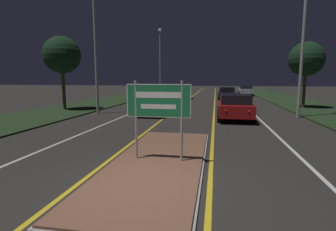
{
  "coord_description": "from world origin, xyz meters",
  "views": [
    {
      "loc": [
        1.58,
        -5.34,
        2.43
      ],
      "look_at": [
        0.0,
        3.33,
        1.17
      ],
      "focal_mm": 28.0,
      "sensor_mm": 36.0,
      "label": 1
    }
  ],
  "objects": [
    {
      "name": "verge_left",
      "position": [
        -9.5,
        20.0,
        0.04
      ],
      "size": [
        5.0,
        100.0,
        0.08
      ],
      "color": "#1E3319",
      "rests_on": "ground_plane"
    },
    {
      "name": "centre_line_yellow_right",
      "position": [
        1.5,
        25.0,
        0.0
      ],
      "size": [
        0.12,
        70.0,
        0.01
      ],
      "color": "gold",
      "rests_on": "ground_plane"
    },
    {
      "name": "verge_right",
      "position": [
        9.5,
        20.0,
        0.04
      ],
      "size": [
        5.0,
        100.0,
        0.08
      ],
      "color": "#1E3319",
      "rests_on": "ground_plane"
    },
    {
      "name": "streetlight_left_far",
      "position": [
        -6.51,
        32.7,
        6.11
      ],
      "size": [
        0.53,
        0.53,
        9.5
      ],
      "color": "#9E9E99",
      "rests_on": "ground_plane"
    },
    {
      "name": "streetlight_right_near",
      "position": [
        6.61,
        11.88,
        6.96
      ],
      "size": [
        0.57,
        0.57,
        10.6
      ],
      "color": "#9E9E99",
      "rests_on": "ground_plane"
    },
    {
      "name": "edge_line_white_right",
      "position": [
        7.2,
        25.0,
        0.0
      ],
      "size": [
        0.1,
        70.0,
        0.01
      ],
      "color": "silver",
      "rests_on": "ground_plane"
    },
    {
      "name": "edge_line_white_left",
      "position": [
        -7.2,
        25.0,
        0.0
      ],
      "size": [
        0.1,
        70.0,
        0.01
      ],
      "color": "silver",
      "rests_on": "ground_plane"
    },
    {
      "name": "roadside_palm_right",
      "position": [
        8.58,
        17.41,
        3.92
      ],
      "size": [
        2.71,
        2.71,
        5.21
      ],
      "color": "#4C3823",
      "rests_on": "verge_right"
    },
    {
      "name": "car_approaching_1",
      "position": [
        -2.35,
        25.22,
        0.8
      ],
      "size": [
        1.98,
        4.35,
        1.52
      ],
      "color": "#4C514C",
      "rests_on": "ground_plane"
    },
    {
      "name": "centre_line_yellow_left",
      "position": [
        -1.5,
        25.0,
        0.0
      ],
      "size": [
        0.12,
        70.0,
        0.01
      ],
      "color": "gold",
      "rests_on": "ground_plane"
    },
    {
      "name": "car_approaching_0",
      "position": [
        -2.52,
        11.93,
        0.76
      ],
      "size": [
        1.84,
        4.41,
        1.46
      ],
      "color": "maroon",
      "rests_on": "ground_plane"
    },
    {
      "name": "lane_line_white_right",
      "position": [
        4.2,
        25.0,
        0.0
      ],
      "size": [
        0.12,
        70.0,
        0.01
      ],
      "color": "silver",
      "rests_on": "ground_plane"
    },
    {
      "name": "roadside_palm_left",
      "position": [
        -9.73,
        12.77,
        4.12
      ],
      "size": [
        2.73,
        2.73,
        5.43
      ],
      "color": "#4C3823",
      "rests_on": "verge_left"
    },
    {
      "name": "median_island",
      "position": [
        0.0,
        1.83,
        0.04
      ],
      "size": [
        2.63,
        7.59,
        0.1
      ],
      "color": "#999993",
      "rests_on": "ground_plane"
    },
    {
      "name": "car_receding_1",
      "position": [
        2.77,
        24.4,
        0.78
      ],
      "size": [
        1.89,
        4.67,
        1.46
      ],
      "color": "black",
      "rests_on": "ground_plane"
    },
    {
      "name": "ground_plane",
      "position": [
        0.0,
        0.0,
        0.0
      ],
      "size": [
        160.0,
        160.0,
        0.0
      ],
      "primitive_type": "plane",
      "color": "#282623"
    },
    {
      "name": "streetlight_left_near",
      "position": [
        -6.47,
        11.58,
        5.14
      ],
      "size": [
        0.45,
        0.45,
        8.44
      ],
      "color": "#9E9E99",
      "rests_on": "ground_plane"
    },
    {
      "name": "car_receding_0",
      "position": [
        2.71,
        10.43,
        0.78
      ],
      "size": [
        2.01,
        4.05,
        1.5
      ],
      "color": "maroon",
      "rests_on": "ground_plane"
    },
    {
      "name": "lane_line_white_left",
      "position": [
        -4.2,
        25.0,
        0.0
      ],
      "size": [
        0.12,
        70.0,
        0.01
      ],
      "color": "silver",
      "rests_on": "ground_plane"
    },
    {
      "name": "car_receding_2",
      "position": [
        5.72,
        33.12,
        0.75
      ],
      "size": [
        1.9,
        4.2,
        1.39
      ],
      "color": "#B7B7BC",
      "rests_on": "ground_plane"
    },
    {
      "name": "highway_sign",
      "position": [
        0.0,
        1.83,
        1.69
      ],
      "size": [
        1.84,
        0.07,
        2.27
      ],
      "color": "#9E9E99",
      "rests_on": "median_island"
    }
  ]
}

